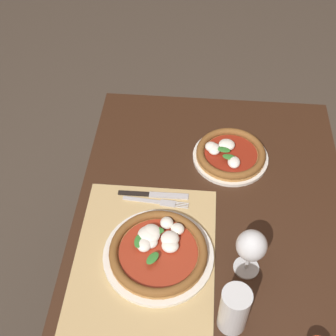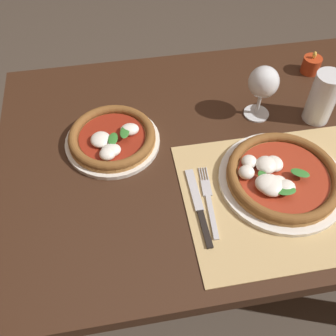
# 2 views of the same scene
# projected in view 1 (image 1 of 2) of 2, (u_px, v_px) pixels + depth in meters

# --- Properties ---
(dining_table) EXTENTS (1.30, 0.81, 0.74)m
(dining_table) POSITION_uv_depth(u_px,v_px,m) (208.00, 270.00, 1.38)
(dining_table) COLOR #382114
(dining_table) RESTS_ON ground
(paper_placemat) EXTENTS (0.50, 0.38, 0.00)m
(paper_placemat) POSITION_uv_depth(u_px,v_px,m) (145.00, 257.00, 1.28)
(paper_placemat) COLOR tan
(paper_placemat) RESTS_ON dining_table
(pizza_near) EXTENTS (0.30, 0.30, 0.05)m
(pizza_near) POSITION_uv_depth(u_px,v_px,m) (158.00, 251.00, 1.27)
(pizza_near) COLOR silver
(pizza_near) RESTS_ON paper_placemat
(pizza_far) EXTENTS (0.25, 0.25, 0.05)m
(pizza_far) POSITION_uv_depth(u_px,v_px,m) (230.00, 154.00, 1.52)
(pizza_far) COLOR silver
(pizza_far) RESTS_ON dining_table
(wine_glass) EXTENTS (0.08, 0.08, 0.16)m
(wine_glass) POSITION_uv_depth(u_px,v_px,m) (251.00, 247.00, 1.18)
(wine_glass) COLOR silver
(wine_glass) RESTS_ON dining_table
(pint_glass) EXTENTS (0.07, 0.07, 0.15)m
(pint_glass) POSITION_uv_depth(u_px,v_px,m) (234.00, 310.00, 1.11)
(pint_glass) COLOR silver
(pint_glass) RESTS_ON dining_table
(fork) EXTENTS (0.03, 0.20, 0.00)m
(fork) POSITION_uv_depth(u_px,v_px,m) (156.00, 202.00, 1.41)
(fork) COLOR #B7B7BC
(fork) RESTS_ON paper_placemat
(knife) EXTENTS (0.02, 0.22, 0.01)m
(knife) POSITION_uv_depth(u_px,v_px,m) (153.00, 195.00, 1.42)
(knife) COLOR black
(knife) RESTS_ON paper_placemat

